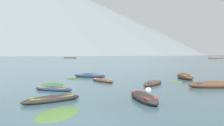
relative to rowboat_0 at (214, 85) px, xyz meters
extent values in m
plane|color=#385660|center=(-9.27, 1488.99, -0.23)|extent=(6000.00, 6000.00, 0.00)
cone|color=slate|center=(-646.22, 1344.97, 286.04)|extent=(2119.11, 2119.11, 572.54)
cone|color=slate|center=(-292.84, 1306.00, 125.14)|extent=(712.43, 712.43, 250.74)
ellipsoid|color=brown|center=(0.00, 0.00, -0.01)|extent=(4.68, 1.71, 0.73)
cube|color=#28519E|center=(0.00, 0.00, 0.21)|extent=(3.37, 1.23, 0.05)
cube|color=brown|center=(0.00, 0.00, 0.26)|extent=(0.16, 0.87, 0.04)
ellipsoid|color=#4C3323|center=(-5.14, 1.38, -0.07)|extent=(2.68, 3.65, 0.51)
cube|color=#28519E|center=(-5.14, 1.38, 0.08)|extent=(1.93, 2.63, 0.05)
cube|color=#4C3323|center=(-5.14, 1.38, 0.13)|extent=(0.62, 0.41, 0.04)
ellipsoid|color=navy|center=(-12.34, 8.39, -0.04)|extent=(4.49, 2.43, 0.62)
cube|color=#B7B2A3|center=(-12.34, 8.39, 0.15)|extent=(3.23, 1.75, 0.05)
cube|color=navy|center=(-12.34, 8.39, 0.20)|extent=(0.32, 0.86, 0.04)
ellipsoid|color=navy|center=(-13.56, -2.45, -0.10)|extent=(3.42, 1.64, 0.41)
cube|color=orange|center=(-13.56, -2.45, 0.02)|extent=(2.46, 1.18, 0.05)
cube|color=navy|center=(-13.56, -2.45, 0.07)|extent=(0.22, 0.59, 0.04)
ellipsoid|color=#2D2826|center=(-12.30, -6.67, -0.08)|extent=(3.44, 3.03, 0.50)
cube|color=olive|center=(-12.30, -6.67, 0.07)|extent=(2.48, 2.18, 0.05)
cube|color=#2D2826|center=(-12.30, -6.67, 0.12)|extent=(0.45, 0.53, 0.04)
ellipsoid|color=brown|center=(-10.19, 3.59, -0.09)|extent=(2.98, 3.12, 0.46)
cube|color=#B7B2A3|center=(-10.19, 3.59, 0.05)|extent=(2.15, 2.24, 0.05)
cube|color=brown|center=(-10.19, 3.59, 0.10)|extent=(0.48, 0.46, 0.04)
ellipsoid|color=#4C3323|center=(-0.53, 7.40, 0.01)|extent=(1.47, 4.58, 0.79)
cube|color=orange|center=(-0.53, 7.40, 0.25)|extent=(1.06, 3.30, 0.05)
cube|color=#4C3323|center=(-0.53, 7.40, 0.30)|extent=(1.00, 0.08, 0.04)
ellipsoid|color=#2D2826|center=(-6.64, -5.95, -0.04)|extent=(2.10, 4.07, 0.61)
cube|color=#B22D28|center=(-6.64, -5.95, 0.14)|extent=(1.51, 2.93, 0.05)
cube|color=#2D2826|center=(-6.64, -5.95, 0.19)|extent=(0.74, 0.28, 0.04)
cube|color=brown|center=(59.97, 148.98, 0.04)|extent=(11.25, 6.46, 0.90)
cylinder|color=#4C4742|center=(64.24, 149.23, 1.17)|extent=(0.10, 0.10, 1.80)
cylinder|color=#4C4742|center=(63.47, 146.52, 1.17)|extent=(0.10, 0.10, 1.80)
cylinder|color=#4C4742|center=(56.46, 151.43, 1.17)|extent=(0.10, 0.10, 1.80)
cylinder|color=#4C4742|center=(55.69, 148.73, 1.17)|extent=(0.10, 0.10, 1.80)
cube|color=#334C75|center=(59.97, 148.98, 2.07)|extent=(9.45, 5.43, 0.12)
cube|color=#4C3323|center=(-52.62, 160.78, 0.04)|extent=(10.46, 5.82, 0.90)
cylinder|color=#4C4742|center=(-48.64, 161.14, 1.17)|extent=(0.10, 0.10, 1.80)
cylinder|color=#4C4742|center=(-49.30, 158.56, 1.17)|extent=(0.10, 0.10, 1.80)
cylinder|color=#4C4742|center=(-55.95, 162.99, 1.17)|extent=(0.10, 0.10, 1.80)
cylinder|color=#4C4742|center=(-56.60, 160.41, 1.17)|extent=(0.10, 0.10, 1.80)
cube|color=beige|center=(-52.62, 160.78, 2.07)|extent=(8.79, 4.89, 0.12)
sphere|color=silver|center=(-6.01, -2.59, -0.13)|extent=(0.49, 0.49, 0.49)
cylinder|color=black|center=(-6.01, -2.59, 0.23)|extent=(0.06, 0.06, 0.72)
ellipsoid|color=#477033|center=(-2.29, 4.07, -0.23)|extent=(1.20, 1.39, 0.14)
ellipsoid|color=#38662D|center=(-14.73, 0.77, -0.23)|extent=(3.20, 3.57, 0.14)
ellipsoid|color=#477033|center=(-11.09, -9.38, -0.23)|extent=(2.34, 3.39, 0.14)
ellipsoid|color=#2D5628|center=(-13.70, 6.05, -0.23)|extent=(2.79, 2.75, 0.14)
camera|label=1|loc=(-7.86, -19.94, 2.65)|focal=35.67mm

